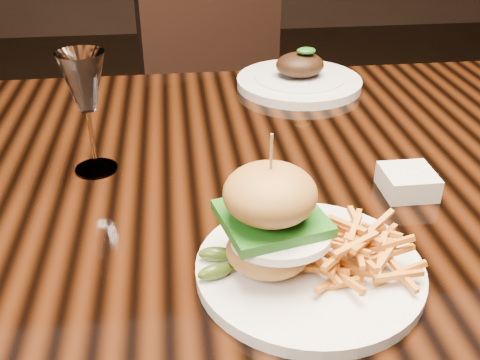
{
  "coord_description": "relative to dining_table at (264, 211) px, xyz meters",
  "views": [
    {
      "loc": [
        -0.13,
        -0.74,
        1.17
      ],
      "look_at": [
        -0.05,
        -0.13,
        0.81
      ],
      "focal_mm": 42.0,
      "sensor_mm": 36.0,
      "label": 1
    }
  ],
  "objects": [
    {
      "name": "burger_plate",
      "position": [
        0.0,
        -0.25,
        0.12
      ],
      "size": [
        0.26,
        0.26,
        0.18
      ],
      "rotation": [
        0.0,
        0.0,
        0.02
      ],
      "color": "silver",
      "rests_on": "dining_table"
    },
    {
      "name": "far_dish",
      "position": [
        0.13,
        0.34,
        0.09
      ],
      "size": [
        0.26,
        0.26,
        0.08
      ],
      "rotation": [
        0.0,
        0.0,
        0.38
      ],
      "color": "silver",
      "rests_on": "dining_table"
    },
    {
      "name": "wine_glass",
      "position": [
        -0.25,
        0.03,
        0.21
      ],
      "size": [
        0.07,
        0.07,
        0.18
      ],
      "color": "white",
      "rests_on": "dining_table"
    },
    {
      "name": "chair_far",
      "position": [
        0.03,
        0.89,
        -0.13
      ],
      "size": [
        0.58,
        0.58,
        0.95
      ],
      "rotation": [
        0.0,
        0.0,
        0.31
      ],
      "color": "black",
      "rests_on": "ground"
    },
    {
      "name": "dining_table",
      "position": [
        0.0,
        0.0,
        0.0
      ],
      "size": [
        1.6,
        0.9,
        0.75
      ],
      "color": "black",
      "rests_on": "ground"
    },
    {
      "name": "ramekin",
      "position": [
        0.19,
        -0.09,
        0.09
      ],
      "size": [
        0.09,
        0.09,
        0.03
      ],
      "primitive_type": "cube",
      "rotation": [
        0.0,
        0.0,
        0.23
      ],
      "color": "silver",
      "rests_on": "dining_table"
    }
  ]
}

